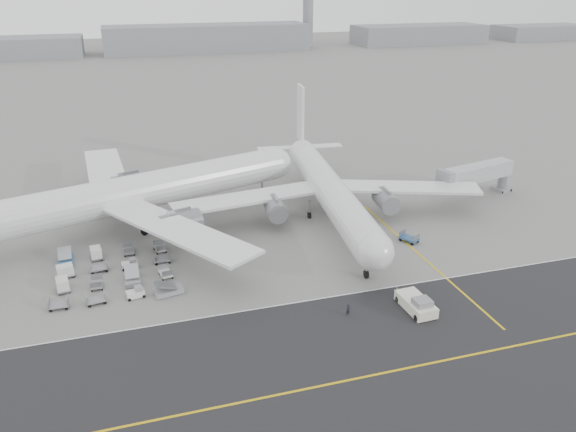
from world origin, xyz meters
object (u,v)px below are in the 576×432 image
object	(u,v)px
airliner_b	(328,188)
pushback_tug	(417,304)
control_tower	(308,17)
jet_bridge	(477,174)
ground_crew_a	(348,310)
airliner_a	(135,193)

from	to	relation	value
airliner_b	pushback_tug	bearing A→B (deg)	-83.28
control_tower	airliner_b	size ratio (longest dim) A/B	0.58
jet_bridge	ground_crew_a	distance (m)	48.35
airliner_b	ground_crew_a	size ratio (longest dim) A/B	34.39
control_tower	ground_crew_a	distance (m)	285.64
pushback_tug	jet_bridge	world-z (taller)	jet_bridge
airliner_a	control_tower	bearing A→B (deg)	-42.78
control_tower	airliner_b	bearing A→B (deg)	-107.87
pushback_tug	ground_crew_a	xyz separation A→B (m)	(-8.54, 1.39, -0.13)
control_tower	airliner_b	world-z (taller)	control_tower
airliner_b	jet_bridge	xyz separation A→B (m)	(29.50, 0.87, -0.74)
control_tower	ground_crew_a	size ratio (longest dim) A/B	20.06
airliner_a	airliner_b	bearing A→B (deg)	-117.57
control_tower	airliner_b	xyz separation A→B (m)	(-78.23, -242.65, -10.92)
airliner_b	pushback_tug	xyz separation A→B (m)	(0.33, -30.54, -4.43)
control_tower	pushback_tug	xyz separation A→B (m)	(-77.90, -273.19, -15.35)
control_tower	airliner_a	bearing A→B (deg)	-114.76
airliner_a	ground_crew_a	size ratio (longest dim) A/B	37.66
airliner_b	airliner_a	bearing A→B (deg)	176.56
jet_bridge	pushback_tug	bearing A→B (deg)	-146.00
airliner_b	jet_bridge	world-z (taller)	airliner_b
airliner_b	control_tower	bearing A→B (deg)	78.25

